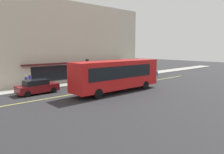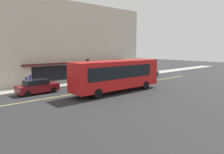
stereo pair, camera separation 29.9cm
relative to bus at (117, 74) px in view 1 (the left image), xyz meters
name	(u,v)px [view 1 (the left image)]	position (x,y,z in m)	size (l,w,h in m)	color
ground	(102,89)	(-0.32, 2.27, -1.99)	(120.00, 120.00, 0.00)	#28282B
sidewalk	(77,83)	(-0.32, 7.77, -1.91)	(80.00, 2.82, 0.15)	#9E9B93
lane_centre_stripe	(102,89)	(-0.32, 2.27, -1.98)	(36.00, 0.16, 0.01)	#D8D14C
storefront_building	(65,43)	(1.16, 13.28, 3.66)	(24.12, 8.83, 11.30)	beige
bus	(117,74)	(0.00, 0.00, 0.00)	(11.16, 2.71, 3.50)	red
traffic_light	(87,65)	(0.92, 6.97, 0.55)	(0.30, 0.52, 3.20)	#2D2D33
car_maroon	(37,87)	(-7.02, 5.08, -1.24)	(4.33, 1.93, 1.52)	maroon
car_teal	(146,73)	(11.48, 5.18, -1.24)	(4.32, 1.90, 1.52)	#14666B
pedestrian_by_curb	(126,71)	(8.55, 6.90, -0.82)	(0.34, 0.34, 1.69)	black
pedestrian_mid_block	(30,79)	(-6.59, 8.17, -0.80)	(0.34, 0.34, 1.72)	black
pedestrian_waiting	(26,81)	(-7.35, 7.29, -0.85)	(0.34, 0.34, 1.65)	black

